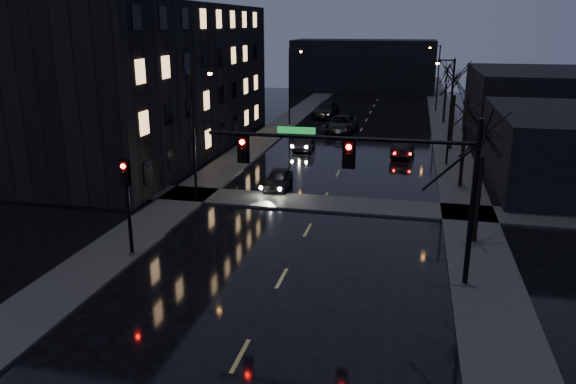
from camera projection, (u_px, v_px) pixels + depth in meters
The scene contains 22 objects.
sidewalk_left at pixel (258, 143), 51.02m from camera, with size 3.00×140.00×0.12m, color #2D2D2B.
sidewalk_right at pixel (452, 152), 47.48m from camera, with size 3.00×140.00×0.12m, color #2D2D2B.
sidewalk_cross at pixel (321, 203), 33.83m from camera, with size 40.00×3.00×0.12m, color #2D2D2B.
apartment_block at pixel (148, 80), 46.29m from camera, with size 12.00×30.00×12.00m, color black.
commercial_right_near at pixel (573, 150), 36.91m from camera, with size 10.00×14.00×5.00m, color black.
commercial_right_far at pixel (534, 100), 57.02m from camera, with size 12.00×18.00×6.00m, color black.
far_block at pixel (364, 66), 88.93m from camera, with size 22.00×10.00×8.00m, color black.
signal_mast at pixel (379, 167), 22.76m from camera, with size 11.11×0.41×7.00m.
signal_pole_left at pixel (127, 193), 25.65m from camera, with size 0.35×0.41×4.53m.
tree_near at pixel (486, 119), 26.10m from camera, with size 3.52×3.52×8.08m.
tree_mid_a at pixel (468, 100), 35.56m from camera, with size 3.30×3.30×7.58m.
tree_mid_b at pixel (457, 72), 46.55m from camera, with size 3.74×3.74×8.59m.
tree_far at pixel (448, 66), 59.79m from camera, with size 3.43×3.43×7.88m.
streetlight_l_near at pixel (196, 123), 33.58m from camera, with size 1.53×0.28×8.00m.
streetlight_l_far at pixel (291, 80), 58.81m from camera, with size 1.53×0.28×8.00m.
streetlight_r_mid at pixel (448, 103), 41.64m from camera, with size 1.53×0.28×8.00m.
streetlight_r_far at pixel (437, 72), 67.81m from camera, with size 1.53×0.28×8.00m.
oncoming_car_a at pixel (278, 179), 36.85m from camera, with size 1.56×3.88×1.32m, color black.
oncoming_car_b at pixel (304, 140), 48.60m from camera, with size 1.56×4.47×1.47m, color black.
oncoming_car_c at pixel (342, 124), 55.99m from camera, with size 2.75×5.96×1.66m, color black.
oncoming_car_d at pixel (326, 110), 65.28m from camera, with size 2.31×5.67×1.65m, color black.
lead_car at pixel (403, 148), 45.89m from camera, with size 1.47×4.21×1.39m, color black.
Camera 1 is at (5.02, -13.36, 10.47)m, focal length 35.00 mm.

